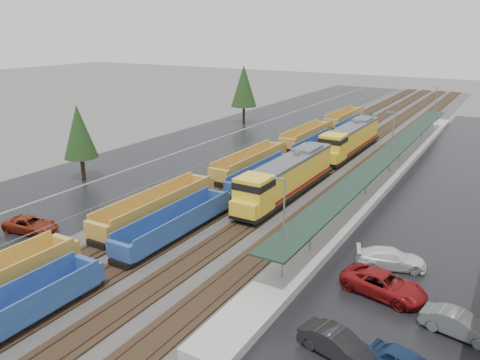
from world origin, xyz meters
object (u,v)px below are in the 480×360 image
at_px(locomotive_trail, 350,139).
at_px(parked_car_east_e, 460,325).
at_px(parked_car_east_a, 338,344).
at_px(parked_car_east_c, 391,259).
at_px(parked_car_west_c, 31,225).
at_px(well_string_yellow, 211,182).
at_px(parked_car_east_b, 384,285).
at_px(locomotive_lead, 286,178).
at_px(well_string_blue, 227,197).

distance_m(locomotive_trail, parked_car_east_e, 41.56).
bearing_deg(parked_car_east_a, parked_car_east_c, 12.76).
height_order(locomotive_trail, parked_car_east_a, locomotive_trail).
xyz_separation_m(locomotive_trail, parked_car_east_e, (18.99, -36.93, -1.65)).
bearing_deg(parked_car_west_c, parked_car_east_a, -104.96).
height_order(well_string_yellow, parked_car_east_c, well_string_yellow).
bearing_deg(well_string_yellow, parked_car_east_a, -41.54).
height_order(locomotive_trail, well_string_yellow, locomotive_trail).
xyz_separation_m(locomotive_trail, well_string_yellow, (-8.00, -23.37, -1.17)).
relative_size(parked_car_east_a, parked_car_east_e, 1.04).
bearing_deg(parked_car_east_b, well_string_yellow, 73.49).
xyz_separation_m(locomotive_lead, locomotive_trail, (0.00, 21.00, 0.00)).
height_order(locomotive_trail, parked_car_east_b, locomotive_trail).
bearing_deg(parked_car_east_b, parked_car_east_a, -173.23).
height_order(locomotive_lead, well_string_yellow, locomotive_lead).
relative_size(well_string_yellow, parked_car_west_c, 20.97).
distance_m(locomotive_lead, parked_car_east_c, 16.59).
xyz_separation_m(locomotive_trail, well_string_blue, (-4.00, -26.31, -1.24)).
height_order(locomotive_trail, parked_car_west_c, locomotive_trail).
height_order(well_string_yellow, parked_car_east_b, well_string_yellow).
xyz_separation_m(well_string_yellow, well_string_blue, (4.00, -2.94, -0.07)).
distance_m(locomotive_lead, locomotive_trail, 21.00).
bearing_deg(locomotive_trail, locomotive_lead, -90.00).
bearing_deg(parked_car_east_c, well_string_blue, 56.47).
bearing_deg(parked_car_east_a, parked_car_west_c, 99.09).
bearing_deg(locomotive_lead, well_string_blue, -126.99).
relative_size(well_string_blue, parked_car_east_b, 16.77).
bearing_deg(well_string_blue, parked_car_west_c, -129.81).
relative_size(locomotive_lead, locomotive_trail, 1.00).
bearing_deg(locomotive_trail, parked_car_east_a, -72.41).
distance_m(locomotive_lead, parked_car_east_e, 24.84).
relative_size(parked_car_west_c, parked_car_east_a, 1.11).
bearing_deg(parked_car_east_c, parked_car_east_b, 167.57).
xyz_separation_m(locomotive_lead, parked_car_east_e, (18.99, -15.93, -1.65)).
height_order(locomotive_lead, parked_car_east_b, locomotive_lead).
distance_m(well_string_yellow, well_string_blue, 4.96).
bearing_deg(parked_car_east_a, locomotive_lead, 44.98).
bearing_deg(parked_car_east_e, well_string_yellow, 72.85).
height_order(locomotive_trail, well_string_blue, locomotive_trail).
distance_m(parked_car_east_c, parked_car_east_e, 8.42).
height_order(locomotive_lead, parked_car_east_a, locomotive_lead).
relative_size(locomotive_lead, parked_car_east_b, 3.40).
xyz_separation_m(well_string_blue, parked_car_east_a, (17.43, -16.05, -0.38)).
relative_size(locomotive_trail, parked_car_east_c, 3.80).
distance_m(locomotive_trail, parked_car_east_b, 37.52).
xyz_separation_m(parked_car_east_b, parked_car_east_e, (5.01, -2.15, -0.08)).
distance_m(well_string_blue, parked_car_west_c, 18.42).
relative_size(parked_car_west_c, parked_car_east_b, 0.87).
relative_size(parked_car_east_b, parked_car_east_c, 1.12).
bearing_deg(parked_car_east_e, parked_car_east_c, 50.74).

